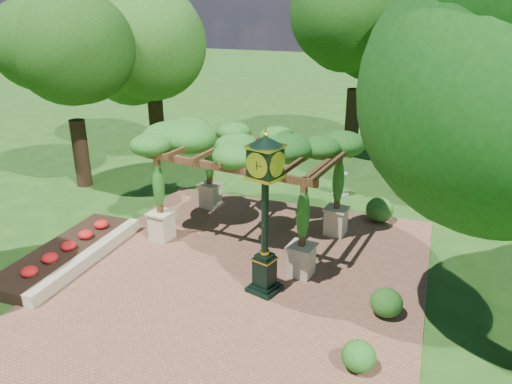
% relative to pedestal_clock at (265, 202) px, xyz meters
% --- Properties ---
extents(ground, '(120.00, 120.00, 0.00)m').
position_rel_pedestal_clock_xyz_m(ground, '(-0.83, -0.88, -2.65)').
color(ground, '#1E4714').
rests_on(ground, ground).
extents(brick_plaza, '(10.00, 12.00, 0.04)m').
position_rel_pedestal_clock_xyz_m(brick_plaza, '(-0.83, 0.12, -2.63)').
color(brick_plaza, brown).
rests_on(brick_plaza, ground).
extents(border_wall, '(0.35, 5.00, 0.40)m').
position_rel_pedestal_clock_xyz_m(border_wall, '(-5.43, -0.38, -2.45)').
color(border_wall, '#C6B793').
rests_on(border_wall, ground).
extents(flower_bed, '(1.50, 5.00, 0.36)m').
position_rel_pedestal_clock_xyz_m(flower_bed, '(-6.33, -0.38, -2.47)').
color(flower_bed, red).
rests_on(flower_bed, ground).
extents(pedestal_clock, '(1.08, 1.08, 4.42)m').
position_rel_pedestal_clock_xyz_m(pedestal_clock, '(0.00, 0.00, 0.00)').
color(pedestal_clock, black).
rests_on(pedestal_clock, brick_plaza).
extents(pergola, '(6.16, 4.32, 3.61)m').
position_rel_pedestal_clock_xyz_m(pergola, '(-1.54, 2.93, 0.32)').
color(pergola, beige).
rests_on(pergola, brick_plaza).
extents(sundial, '(0.71, 0.71, 0.97)m').
position_rel_pedestal_clock_xyz_m(sundial, '(0.58, 7.62, -2.22)').
color(sundial, gray).
rests_on(sundial, ground).
extents(shrub_front, '(0.82, 0.82, 0.66)m').
position_rel_pedestal_clock_xyz_m(shrub_front, '(2.89, -2.21, -2.28)').
color(shrub_front, '#22611B').
rests_on(shrub_front, brick_plaza).
extents(shrub_mid, '(1.02, 1.02, 0.73)m').
position_rel_pedestal_clock_xyz_m(shrub_mid, '(3.23, -0.03, -2.24)').
color(shrub_mid, '#225919').
rests_on(shrub_mid, brick_plaza).
extents(shrub_back, '(1.17, 1.17, 0.87)m').
position_rel_pedestal_clock_xyz_m(shrub_back, '(2.36, 5.61, -2.17)').
color(shrub_back, '#285F1B').
rests_on(shrub_back, brick_plaza).
extents(tree_west_near, '(3.92, 3.92, 7.26)m').
position_rel_pedestal_clock_xyz_m(tree_west_near, '(-9.84, 5.12, 2.33)').
color(tree_west_near, '#332014').
rests_on(tree_west_near, ground).
extents(tree_west_far, '(4.60, 4.60, 7.95)m').
position_rel_pedestal_clock_xyz_m(tree_west_far, '(-9.31, 10.32, 2.80)').
color(tree_west_far, black).
rests_on(tree_west_far, ground).
extents(tree_north, '(4.65, 4.65, 8.29)m').
position_rel_pedestal_clock_xyz_m(tree_north, '(-0.11, 13.84, 3.05)').
color(tree_north, '#2F2013').
rests_on(tree_north, ground).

